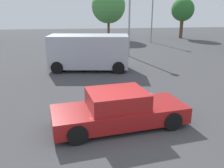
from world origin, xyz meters
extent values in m
plane|color=#424244|center=(0.00, 0.00, 0.00)|extent=(80.00, 80.00, 0.00)
cube|color=maroon|center=(0.08, 0.27, 0.44)|extent=(4.82, 2.42, 0.56)
cube|color=maroon|center=(-0.02, 0.26, 1.00)|extent=(2.16, 1.87, 0.57)
cube|color=slate|center=(0.89, 0.40, 1.00)|extent=(0.29, 1.46, 0.48)
cube|color=slate|center=(-0.93, 0.12, 1.00)|extent=(0.29, 1.46, 0.48)
cylinder|color=black|center=(1.54, 1.33, 0.32)|extent=(0.67, 0.32, 0.64)
cylinder|color=black|center=(1.79, -0.28, 0.32)|extent=(0.67, 0.32, 0.64)
cylinder|color=black|center=(-1.63, 0.83, 0.32)|extent=(0.67, 0.32, 0.64)
cylinder|color=black|center=(-1.38, -0.78, 0.32)|extent=(0.67, 0.32, 0.64)
ellipsoid|color=beige|center=(2.00, 2.34, 0.23)|extent=(0.44, 0.44, 0.25)
sphere|color=beige|center=(2.18, 2.17, 0.30)|extent=(0.20, 0.20, 0.20)
sphere|color=beige|center=(2.23, 2.13, 0.30)|extent=(0.09, 0.09, 0.09)
cylinder|color=beige|center=(2.14, 2.31, 0.06)|extent=(0.06, 0.06, 0.13)
cylinder|color=beige|center=(2.04, 2.21, 0.06)|extent=(0.06, 0.06, 0.13)
cylinder|color=beige|center=(1.96, 2.47, 0.06)|extent=(0.06, 0.06, 0.13)
cylinder|color=beige|center=(1.87, 2.37, 0.06)|extent=(0.06, 0.06, 0.13)
sphere|color=beige|center=(1.84, 2.50, 0.27)|extent=(0.11, 0.11, 0.11)
cube|color=#B2B7C1|center=(-0.62, 8.37, 1.24)|extent=(5.24, 2.67, 2.05)
cube|color=slate|center=(-3.06, 8.72, 1.69)|extent=(0.29, 1.67, 0.82)
cylinder|color=black|center=(-2.64, 7.71, 0.38)|extent=(0.79, 0.35, 0.76)
cylinder|color=black|center=(-2.38, 9.57, 0.38)|extent=(0.79, 0.35, 0.76)
cylinder|color=black|center=(1.13, 7.17, 0.38)|extent=(0.79, 0.35, 0.76)
cylinder|color=black|center=(1.40, 9.03, 0.38)|extent=(0.79, 0.35, 0.76)
cylinder|color=gray|center=(2.86, 12.57, 2.58)|extent=(0.14, 0.14, 5.16)
cylinder|color=gray|center=(7.08, 20.47, 2.70)|extent=(0.14, 0.14, 5.40)
cylinder|color=brown|center=(12.13, 23.94, 1.26)|extent=(0.44, 0.44, 2.52)
sphere|color=#2D6B2D|center=(12.13, 23.94, 3.61)|extent=(2.91, 2.91, 2.91)
cylinder|color=brown|center=(2.57, 24.36, 1.23)|extent=(0.31, 0.31, 2.45)
sphere|color=#478C42|center=(2.57, 24.36, 4.02)|extent=(4.19, 4.19, 4.19)
camera|label=1|loc=(-1.21, -7.42, 4.00)|focal=39.28mm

